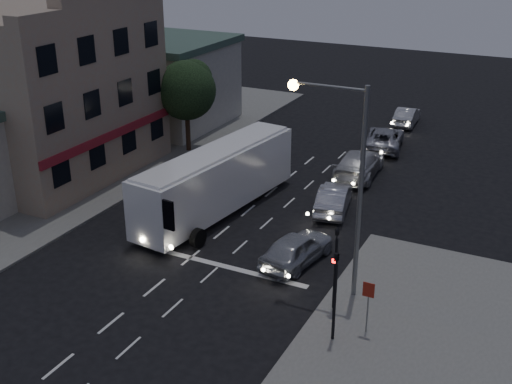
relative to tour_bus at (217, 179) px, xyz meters
The scene contains 16 objects.
ground 7.58m from the tour_bus, 78.49° to the right, with size 120.00×120.00×0.00m, color black.
sidewalk_far 11.72m from the tour_bus, behind, with size 12.00×50.00×0.12m, color slate.
road_markings 5.13m from the tour_bus, 54.66° to the right, with size 8.00×30.55×0.01m.
tour_bus is the anchor object (origin of this frame).
car_suv 7.11m from the tour_bus, 28.85° to the right, with size 1.79×4.46×1.52m, color #AEB2B9.
car_sedan_a 6.50m from the tour_bus, 27.42° to the left, with size 1.55×4.46×1.47m, color silver.
car_sedan_b 10.11m from the tour_bus, 58.35° to the left, with size 2.31×5.69×1.65m, color silver.
car_sedan_c 15.44m from the tour_bus, 70.29° to the left, with size 2.45×5.31×1.48m, color #A2A2AD.
car_extra 21.51m from the tour_bus, 76.01° to the left, with size 1.47×4.22×1.39m, color silver.
traffic_signal_main 11.11m from the tour_bus, 35.25° to the right, with size 0.25×0.35×4.10m.
traffic_signal_side 12.88m from the tour_bus, 40.65° to the right, with size 0.18×0.15×4.10m.
regulatory_sign 13.08m from the tour_bus, 34.58° to the right, with size 0.45×0.12×2.20m.
streetlight 10.81m from the tour_bus, 29.50° to the right, with size 3.32×0.44×9.00m.
main_building 12.93m from the tour_bus, behind, with size 10.12×12.00×11.00m.
low_building_north 17.64m from the tour_bus, 133.20° to the left, with size 9.40×9.40×6.50m.
street_tree 10.66m from the tour_bus, 130.70° to the left, with size 4.00×4.00×6.20m.
Camera 1 is at (14.70, -20.64, 14.73)m, focal length 45.00 mm.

